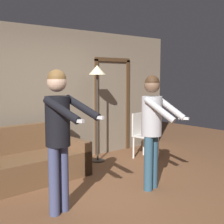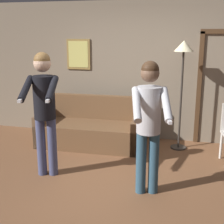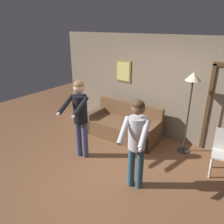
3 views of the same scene
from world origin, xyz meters
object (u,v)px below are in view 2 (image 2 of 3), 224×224
object	(u,v)px
person_standing_left	(44,103)
torchiere_lamp	(183,60)
couch	(92,130)
person_standing_right	(149,116)

from	to	relation	value
person_standing_left	torchiere_lamp	bearing A→B (deg)	41.34
torchiere_lamp	person_standing_left	bearing A→B (deg)	-138.66
couch	person_standing_right	xyz separation A→B (m)	(1.25, -1.54, 0.75)
person_standing_left	person_standing_right	xyz separation A→B (m)	(1.48, -0.16, -0.06)
couch	torchiere_lamp	xyz separation A→B (m)	(1.57, 0.20, 1.30)
couch	person_standing_right	bearing A→B (deg)	-50.90
person_standing_right	torchiere_lamp	bearing A→B (deg)	79.67
torchiere_lamp	person_standing_right	world-z (taller)	torchiere_lamp
couch	person_standing_right	distance (m)	2.12
couch	person_standing_right	size ratio (longest dim) A/B	1.13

